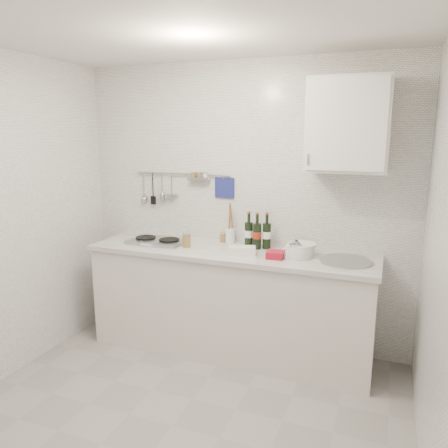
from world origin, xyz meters
name	(u,v)px	position (x,y,z in m)	size (l,w,h in m)	color
floor	(172,426)	(0.00, 0.00, 0.00)	(3.00, 3.00, 0.00)	gray
ceiling	(161,19)	(0.00, 0.00, 2.50)	(3.00, 3.00, 0.00)	silver
back_wall	(242,206)	(0.00, 1.40, 1.25)	(3.00, 0.02, 2.50)	silver
wall_right	(444,270)	(1.50, 0.00, 1.25)	(0.02, 2.80, 2.50)	silver
counter	(231,304)	(0.01, 1.10, 0.43)	(2.44, 0.64, 0.96)	beige
wall_rail	(180,184)	(-0.60, 1.37, 1.43)	(0.98, 0.09, 0.34)	#93969B
wall_cabinet	(348,125)	(0.90, 1.22, 1.95)	(0.60, 0.38, 0.70)	beige
plate_stack_hob	(153,242)	(-0.73, 1.07, 0.93)	(0.29, 0.29, 0.02)	#4C5CAE
plate_stack_sink	(299,250)	(0.58, 1.12, 0.97)	(0.29, 0.27, 0.11)	white
wine_bottles	(257,231)	(0.20, 1.24, 1.07)	(0.23, 0.11, 0.31)	black
butter_dish	(242,250)	(0.14, 1.01, 0.95)	(0.22, 0.11, 0.07)	white
strawberry_punnet	(275,255)	(0.42, 1.00, 0.95)	(0.13, 0.13, 0.06)	#AC1324
utensil_crock	(230,234)	(-0.08, 1.33, 1.01)	(0.09, 0.09, 0.37)	white
jar_a	(224,237)	(-0.16, 1.35, 0.96)	(0.07, 0.07, 0.09)	olive
jar_b	(295,245)	(0.51, 1.32, 0.96)	(0.06, 0.06, 0.08)	olive
jar_c	(298,248)	(0.55, 1.23, 0.96)	(0.06, 0.06, 0.07)	olive
jar_d	(187,240)	(-0.38, 1.05, 0.98)	(0.07, 0.07, 0.12)	olive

